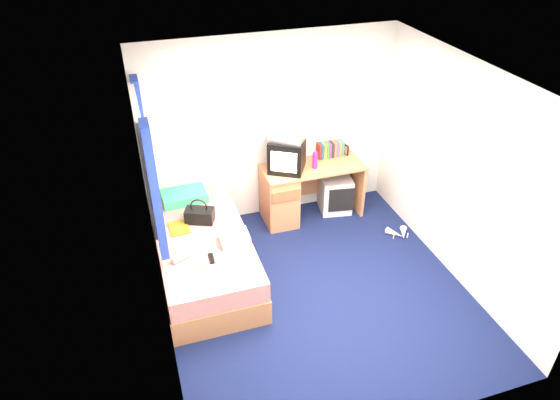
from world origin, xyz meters
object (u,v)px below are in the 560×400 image
object	(u,v)px
bed	(204,254)
white_heels	(399,233)
magazine	(179,228)
remote_control	(211,258)
handbag	(200,215)
storage_cube	(335,193)
crt_tv	(287,155)
picture_frame	(345,149)
towel	(234,238)
vcr	(287,136)
pink_water_bottle	(315,161)
desk	(292,192)
pillow	(184,196)
colour_swatch_fan	(208,268)
aerosol_can	(304,158)
water_bottle	(181,257)

from	to	relation	value
bed	white_heels	distance (m)	2.48
bed	magazine	world-z (taller)	magazine
remote_control	handbag	bearing A→B (deg)	91.90
storage_cube	white_heels	size ratio (longest dim) A/B	1.64
crt_tv	picture_frame	xyz separation A→B (m)	(0.87, 0.16, -0.14)
picture_frame	towel	size ratio (longest dim) A/B	0.46
storage_cube	magazine	size ratio (longest dim) A/B	1.78
vcr	pink_water_bottle	size ratio (longest dim) A/B	2.00
desk	vcr	bearing A→B (deg)	176.75
pink_water_bottle	towel	bearing A→B (deg)	-144.34
pillow	colour_swatch_fan	distance (m)	1.34
desk	picture_frame	xyz separation A→B (m)	(0.80, 0.16, 0.41)
crt_tv	magazine	xyz separation A→B (m)	(-1.45, -0.54, -0.41)
white_heels	storage_cube	bearing A→B (deg)	123.23
towel	white_heels	xyz separation A→B (m)	(2.16, 0.17, -0.55)
aerosol_can	magazine	distance (m)	1.84
storage_cube	pink_water_bottle	world-z (taller)	pink_water_bottle
vcr	water_bottle	size ratio (longest dim) A/B	2.07
desk	towel	size ratio (longest dim) A/B	4.23
picture_frame	towel	distance (m)	2.13
remote_control	desk	bearing A→B (deg)	45.42
bed	aerosol_can	world-z (taller)	aerosol_can
desk	pink_water_bottle	distance (m)	0.53
bed	white_heels	size ratio (longest dim) A/B	6.59
white_heels	aerosol_can	bearing A→B (deg)	137.65
picture_frame	bed	bearing A→B (deg)	-172.66
desk	colour_swatch_fan	xyz separation A→B (m)	(-1.35, -1.32, 0.14)
magazine	bed	bearing A→B (deg)	-41.97
aerosol_can	white_heels	distance (m)	1.54
pillow	remote_control	bearing A→B (deg)	-85.71
storage_cube	crt_tv	bearing A→B (deg)	-169.16
vcr	magazine	bearing A→B (deg)	-124.79
bed	water_bottle	bearing A→B (deg)	-127.03
magazine	white_heels	xyz separation A→B (m)	(2.69, -0.27, -0.51)
picture_frame	handbag	xyz separation A→B (m)	(-2.07, -0.64, -0.19)
picture_frame	vcr	bearing A→B (deg)	174.35
handbag	desk	bearing A→B (deg)	43.69
handbag	water_bottle	bearing A→B (deg)	-93.01
magazine	aerosol_can	bearing A→B (deg)	20.10
aerosol_can	remote_control	size ratio (longest dim) A/B	0.99
pillow	pink_water_bottle	size ratio (longest dim) A/B	2.56
vcr	white_heels	size ratio (longest dim) A/B	1.37
pillow	colour_swatch_fan	bearing A→B (deg)	-88.83
pink_water_bottle	handbag	size ratio (longest dim) A/B	0.57
vcr	colour_swatch_fan	world-z (taller)	vcr
desk	water_bottle	world-z (taller)	desk
pillow	water_bottle	size ratio (longest dim) A/B	2.65
crt_tv	pink_water_bottle	size ratio (longest dim) A/B	2.68
handbag	white_heels	size ratio (longest dim) A/B	1.20
bed	pillow	size ratio (longest dim) A/B	3.77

